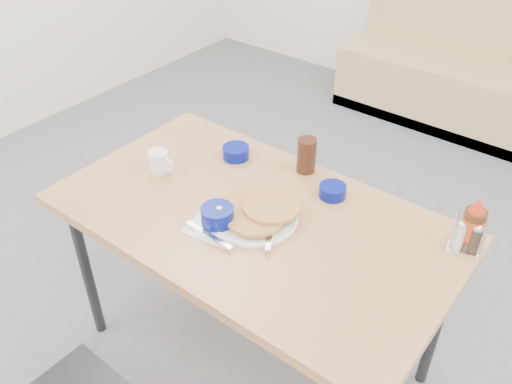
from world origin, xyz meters
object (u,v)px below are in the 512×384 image
Objects in this scene: grits_setting at (217,218)px; creamer_bowl at (236,152)px; butter_bowl at (333,191)px; syrup_bottle at (473,225)px; pancake_plate at (256,213)px; booth_bench at (481,79)px; amber_tumbler at (306,155)px; condiment_caddy at (467,238)px; coffee_mug at (160,162)px; dining_table at (253,228)px.

grits_setting is 2.12× the size of creamer_bowl.
syrup_bottle reaches higher than butter_bowl.
pancake_plate reaches higher than butter_bowl.
amber_tumbler is (-0.01, -2.19, 0.48)m from booth_bench.
condiment_caddy is (0.64, -2.25, 0.45)m from booth_bench.
creamer_bowl is (-0.28, -2.29, 0.43)m from booth_bench.
pancake_plate is 2.73× the size of coffee_mug.
pancake_plate is 3.10× the size of butter_bowl.
pancake_plate is 0.31m from butter_bowl.
booth_bench reaches higher than amber_tumbler.
grits_setting reaches higher than dining_table.
amber_tumbler is (-0.01, 0.34, 0.13)m from dining_table.
coffee_mug is 0.49× the size of grits_setting.
grits_setting is 0.44m from butter_bowl.
condiment_caddy is (0.48, 0.02, 0.02)m from butter_bowl.
creamer_bowl is at bearing 57.13° from coffee_mug.
dining_table is 0.46m from coffee_mug.
coffee_mug is 0.30m from creamer_bowl.
dining_table is at bearing -154.33° from syrup_bottle.
grits_setting reaches higher than butter_bowl.
syrup_bottle is (0.64, -2.23, 0.49)m from booth_bench.
coffee_mug is 0.81× the size of amber_tumbler.
coffee_mug is at bearing 176.75° from condiment_caddy.
booth_bench is 2.35m from creamer_bowl.
butter_bowl is 0.79× the size of condiment_caddy.
butter_bowl is (0.14, 0.27, -0.00)m from pancake_plate.
syrup_bottle reaches higher than creamer_bowl.
butter_bowl is at bearing 62.96° from pancake_plate.
creamer_bowl is 1.09× the size of butter_bowl.
condiment_caddy reaches higher than creamer_bowl.
amber_tumbler is 0.65m from condiment_caddy.
creamer_bowl is at bearing 138.85° from dining_table.
booth_bench reaches higher than pancake_plate.
butter_bowl is at bearing -86.00° from booth_bench.
pancake_plate is 2.45× the size of condiment_caddy.
syrup_bottle reaches higher than pancake_plate.
creamer_bowl is 0.44m from butter_bowl.
dining_table is 13.08× the size of creamer_bowl.
amber_tumbler is (0.27, 0.09, 0.05)m from creamer_bowl.
grits_setting is 0.82m from syrup_bottle.
amber_tumbler is 0.75× the size of syrup_bottle.
booth_bench reaches higher than creamer_bowl.
syrup_bottle is (0.70, 0.43, 0.05)m from grits_setting.
creamer_bowl is at bearing -177.95° from butter_bowl.
syrup_bottle is at bearing 71.88° from condiment_caddy.
pancake_plate is at bearing 54.85° from grits_setting.
butter_bowl is (0.22, 0.38, -0.01)m from grits_setting.
syrup_bottle reaches higher than grits_setting.
coffee_mug reaches higher than dining_table.
amber_tumbler is at bearing 177.14° from syrup_bottle.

